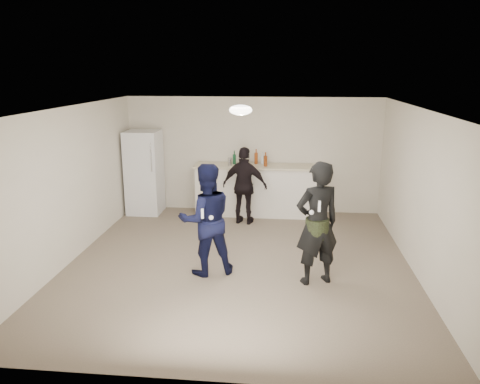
# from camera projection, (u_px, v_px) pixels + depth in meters

# --- Properties ---
(floor) EXTENTS (6.00, 6.00, 0.00)m
(floor) POSITION_uv_depth(u_px,v_px,m) (239.00, 263.00, 7.63)
(floor) COLOR #6B5B4C
(floor) RESTS_ON ground
(ceiling) EXTENTS (6.00, 6.00, 0.00)m
(ceiling) POSITION_uv_depth(u_px,v_px,m) (239.00, 108.00, 6.99)
(ceiling) COLOR silver
(ceiling) RESTS_ON wall_back
(wall_back) EXTENTS (6.00, 0.00, 6.00)m
(wall_back) POSITION_uv_depth(u_px,v_px,m) (253.00, 155.00, 10.20)
(wall_back) COLOR beige
(wall_back) RESTS_ON floor
(wall_front) EXTENTS (6.00, 0.00, 6.00)m
(wall_front) POSITION_uv_depth(u_px,v_px,m) (206.00, 267.00, 4.43)
(wall_front) COLOR beige
(wall_front) RESTS_ON floor
(wall_left) EXTENTS (0.00, 6.00, 6.00)m
(wall_left) POSITION_uv_depth(u_px,v_px,m) (70.00, 185.00, 7.58)
(wall_left) COLOR beige
(wall_left) RESTS_ON floor
(wall_right) EXTENTS (0.00, 6.00, 6.00)m
(wall_right) POSITION_uv_depth(u_px,v_px,m) (420.00, 194.00, 7.05)
(wall_right) COLOR beige
(wall_right) RESTS_ON floor
(counter) EXTENTS (2.60, 0.56, 1.05)m
(counter) POSITION_uv_depth(u_px,v_px,m) (257.00, 191.00, 10.05)
(counter) COLOR silver
(counter) RESTS_ON floor
(counter_top) EXTENTS (2.68, 0.64, 0.04)m
(counter_top) POSITION_uv_depth(u_px,v_px,m) (257.00, 166.00, 9.92)
(counter_top) COLOR beige
(counter_top) RESTS_ON counter
(fridge) EXTENTS (0.70, 0.70, 1.80)m
(fridge) POSITION_uv_depth(u_px,v_px,m) (144.00, 172.00, 10.13)
(fridge) COLOR white
(fridge) RESTS_ON floor
(fridge_handle) EXTENTS (0.02, 0.02, 0.60)m
(fridge_handle) POSITION_uv_depth(u_px,v_px,m) (151.00, 157.00, 9.65)
(fridge_handle) COLOR silver
(fridge_handle) RESTS_ON fridge
(ceiling_dome) EXTENTS (0.36, 0.36, 0.16)m
(ceiling_dome) POSITION_uv_depth(u_px,v_px,m) (241.00, 110.00, 7.30)
(ceiling_dome) COLOR white
(ceiling_dome) RESTS_ON ceiling
(shaker) EXTENTS (0.08, 0.08, 0.17)m
(shaker) POSITION_uv_depth(u_px,v_px,m) (230.00, 162.00, 9.85)
(shaker) COLOR #ABABAF
(shaker) RESTS_ON counter_top
(man) EXTENTS (1.02, 0.92, 1.73)m
(man) POSITION_uv_depth(u_px,v_px,m) (206.00, 220.00, 7.07)
(man) COLOR #0E123E
(man) RESTS_ON floor
(woman) EXTENTS (0.79, 0.67, 1.83)m
(woman) POSITION_uv_depth(u_px,v_px,m) (317.00, 224.00, 6.72)
(woman) COLOR black
(woman) RESTS_ON floor
(camo_shorts) EXTENTS (0.34, 0.34, 0.28)m
(camo_shorts) POSITION_uv_depth(u_px,v_px,m) (317.00, 228.00, 6.74)
(camo_shorts) COLOR #263518
(camo_shorts) RESTS_ON woman
(spectator) EXTENTS (0.98, 0.56, 1.57)m
(spectator) POSITION_uv_depth(u_px,v_px,m) (245.00, 186.00, 9.42)
(spectator) COLOR black
(spectator) RESTS_ON floor
(remote_man) EXTENTS (0.04, 0.04, 0.15)m
(remote_man) POSITION_uv_depth(u_px,v_px,m) (203.00, 213.00, 6.75)
(remote_man) COLOR white
(remote_man) RESTS_ON man
(nunchuk_man) EXTENTS (0.07, 0.07, 0.07)m
(nunchuk_man) POSITION_uv_depth(u_px,v_px,m) (211.00, 218.00, 6.79)
(nunchuk_man) COLOR white
(nunchuk_man) RESTS_ON man
(remote_woman) EXTENTS (0.04, 0.04, 0.15)m
(remote_woman) POSITION_uv_depth(u_px,v_px,m) (319.00, 206.00, 6.40)
(remote_woman) COLOR white
(remote_woman) RESTS_ON woman
(nunchuk_woman) EXTENTS (0.07, 0.07, 0.07)m
(nunchuk_woman) POSITION_uv_depth(u_px,v_px,m) (312.00, 212.00, 6.46)
(nunchuk_woman) COLOR white
(nunchuk_woman) RESTS_ON woman
(bottle_cluster) EXTENTS (0.75, 0.34, 0.25)m
(bottle_cluster) POSITION_uv_depth(u_px,v_px,m) (253.00, 160.00, 9.94)
(bottle_cluster) COLOR silver
(bottle_cluster) RESTS_ON counter_top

